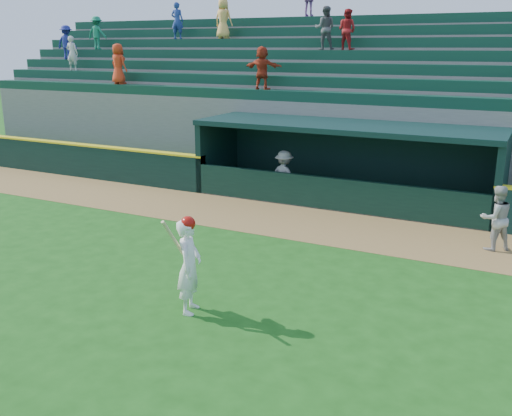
# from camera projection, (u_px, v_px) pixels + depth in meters

# --- Properties ---
(ground) EXTENTS (120.00, 120.00, 0.00)m
(ground) POSITION_uv_depth(u_px,v_px,m) (220.00, 288.00, 11.63)
(ground) COLOR #184E13
(ground) RESTS_ON ground
(warning_track) EXTENTS (40.00, 3.00, 0.01)m
(warning_track) POSITION_uv_depth(u_px,v_px,m) (310.00, 224.00, 15.83)
(warning_track) COLOR olive
(warning_track) RESTS_ON ground
(field_wall_left) EXTENTS (15.50, 0.30, 1.20)m
(field_wall_left) POSITION_uv_depth(u_px,v_px,m) (36.00, 156.00, 22.44)
(field_wall_left) COLOR black
(field_wall_left) RESTS_ON ground
(wall_stripe_left) EXTENTS (15.50, 0.32, 0.06)m
(wall_stripe_left) POSITION_uv_depth(u_px,v_px,m) (35.00, 140.00, 22.26)
(wall_stripe_left) COLOR yellow
(wall_stripe_left) RESTS_ON field_wall_left
(dugout_player_front) EXTENTS (0.98, 0.93, 1.60)m
(dugout_player_front) POSITION_uv_depth(u_px,v_px,m) (496.00, 218.00, 13.64)
(dugout_player_front) COLOR #AAAAA4
(dugout_player_front) RESTS_ON ground
(dugout_player_inside) EXTENTS (1.13, 0.79, 1.60)m
(dugout_player_inside) POSITION_uv_depth(u_px,v_px,m) (284.00, 176.00, 18.08)
(dugout_player_inside) COLOR gray
(dugout_player_inside) RESTS_ON ground
(dugout) EXTENTS (9.40, 2.80, 2.46)m
(dugout) POSITION_uv_depth(u_px,v_px,m) (347.00, 157.00, 18.12)
(dugout) COLOR slate
(dugout) RESTS_ON ground
(stands) EXTENTS (34.50, 6.25, 7.47)m
(stands) POSITION_uv_depth(u_px,v_px,m) (386.00, 110.00, 21.76)
(stands) COLOR slate
(stands) RESTS_ON ground
(batter_at_plate) EXTENTS (0.60, 0.86, 1.86)m
(batter_at_plate) POSITION_uv_depth(u_px,v_px,m) (189.00, 265.00, 10.38)
(batter_at_plate) COLOR white
(batter_at_plate) RESTS_ON ground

